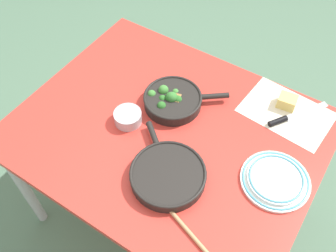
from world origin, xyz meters
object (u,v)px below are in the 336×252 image
object	(u,v)px
skillet_broccoli	(173,100)
dinner_plate_stack	(276,180)
wooden_spoon	(175,215)
cheese_block	(287,102)
skillet_eggs	(168,175)
prep_bowl_steel	(128,117)
grater_knife	(290,117)

from	to	relation	value
skillet_broccoli	dinner_plate_stack	size ratio (longest dim) A/B	1.25
skillet_broccoli	wooden_spoon	bearing A→B (deg)	-94.97
skillet_broccoli	cheese_block	world-z (taller)	skillet_broccoli
skillet_eggs	wooden_spoon	size ratio (longest dim) A/B	1.00
prep_bowl_steel	cheese_block	bearing A→B (deg)	40.28
cheese_block	prep_bowl_steel	distance (m)	0.68
skillet_eggs	dinner_plate_stack	size ratio (longest dim) A/B	1.34
cheese_block	wooden_spoon	bearing A→B (deg)	-100.54
cheese_block	dinner_plate_stack	world-z (taller)	cheese_block
wooden_spoon	dinner_plate_stack	distance (m)	0.40
grater_knife	cheese_block	distance (m)	0.07
wooden_spoon	cheese_block	size ratio (longest dim) A/B	4.17
grater_knife	cheese_block	xyz separation A→B (m)	(-0.04, 0.06, 0.02)
grater_knife	cheese_block	bearing A→B (deg)	68.51
skillet_eggs	wooden_spoon	world-z (taller)	skillet_eggs
skillet_broccoli	grater_knife	bearing A→B (deg)	-14.35
dinner_plate_stack	prep_bowl_steel	xyz separation A→B (m)	(-0.63, -0.07, 0.01)
skillet_eggs	wooden_spoon	bearing A→B (deg)	170.80
grater_knife	prep_bowl_steel	world-z (taller)	prep_bowl_steel
grater_knife	cheese_block	size ratio (longest dim) A/B	3.12
cheese_block	skillet_eggs	bearing A→B (deg)	-111.92
skillet_broccoli	wooden_spoon	world-z (taller)	skillet_broccoli
wooden_spoon	grater_knife	xyz separation A→B (m)	(0.17, 0.64, 0.00)
skillet_broccoli	cheese_block	xyz separation A→B (m)	(0.41, 0.26, -0.00)
skillet_eggs	dinner_plate_stack	distance (m)	0.40
skillet_broccoli	prep_bowl_steel	size ratio (longest dim) A/B	2.81
dinner_plate_stack	prep_bowl_steel	world-z (taller)	prep_bowl_steel
grater_knife	dinner_plate_stack	distance (m)	0.32
wooden_spoon	grater_knife	distance (m)	0.66
wooden_spoon	grater_knife	bearing A→B (deg)	-86.74
skillet_broccoli	prep_bowl_steel	distance (m)	0.21
skillet_eggs	wooden_spoon	distance (m)	0.16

